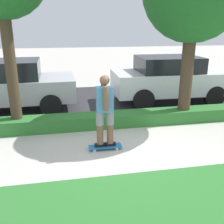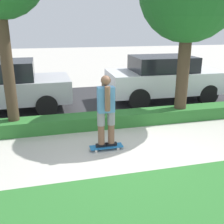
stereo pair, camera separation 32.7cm
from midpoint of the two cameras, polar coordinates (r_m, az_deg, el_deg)
The scene contains 7 objects.
ground_plane at distance 6.13m, azimuth 4.15°, elevation -8.35°, with size 60.00×60.00×0.00m, color #BCB7AD.
street_asphalt at distance 9.98m, azimuth -2.01°, elevation 2.36°, with size 13.04×5.00×0.01m.
hedge_row at distance 7.49m, azimuth 1.06°, elevation -1.68°, with size 13.04×0.60×0.37m.
skateboard at distance 6.15m, azimuth 0.04°, elevation -7.53°, with size 0.77×0.24×0.08m.
skater_person at distance 5.81m, azimuth 0.04°, elevation 0.47°, with size 0.49×0.43×1.66m.
parked_car_front at distance 9.42m, azimuth -20.43°, elevation 5.61°, with size 4.25×2.04×1.67m.
parked_car_middle at distance 10.04m, azimuth 13.41°, elevation 7.15°, with size 4.27×2.02×1.69m.
Camera 1 is at (-1.30, -5.32, 2.75)m, focal length 42.00 mm.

